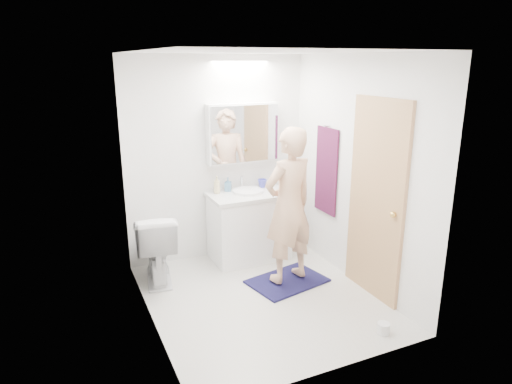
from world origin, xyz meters
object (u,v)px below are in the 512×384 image
toothbrush_cup (262,183)px  toilet_paper_roll (383,328)px  medicine_cabinet (243,133)px  soap_bottle_a (217,185)px  vanity_cabinet (249,227)px  person (289,206)px  soap_bottle_b (228,184)px  toilet (156,246)px

toothbrush_cup → toilet_paper_roll: 2.30m
medicine_cabinet → toothbrush_cup: 0.67m
toothbrush_cup → toilet_paper_roll: size_ratio=1.00×
soap_bottle_a → toilet_paper_roll: (0.77, -2.13, -0.87)m
vanity_cabinet → person: bearing=-81.7°
medicine_cabinet → soap_bottle_b: 0.63m
vanity_cabinet → toothbrush_cup: toothbrush_cup is taller
toilet → soap_bottle_b: bearing=-153.3°
person → soap_bottle_a: person is taller
soap_bottle_a → vanity_cabinet: bearing=-23.5°
soap_bottle_b → toilet: bearing=-162.9°
soap_bottle_a → soap_bottle_b: (0.15, 0.03, -0.02)m
toothbrush_cup → toilet_paper_roll: (0.18, -2.14, -0.82)m
toilet_paper_roll → vanity_cabinet: bearing=102.2°
soap_bottle_a → soap_bottle_b: size_ratio=1.25×
vanity_cabinet → toilet: 1.16m
toilet → toilet_paper_roll: (1.58, -1.87, -0.34)m
soap_bottle_a → medicine_cabinet: bearing=9.4°
person → toilet_paper_roll: person is taller
toilet → person: (1.26, -0.66, 0.48)m
medicine_cabinet → soap_bottle_b: size_ratio=5.32×
vanity_cabinet → soap_bottle_a: soap_bottle_a is taller
soap_bottle_b → toothbrush_cup: bearing=-2.6°
medicine_cabinet → toothbrush_cup: bearing=-12.2°
vanity_cabinet → toilet_paper_roll: size_ratio=8.18×
vanity_cabinet → toothbrush_cup: bearing=32.8°
vanity_cabinet → person: size_ratio=0.54×
vanity_cabinet → soap_bottle_b: size_ratio=5.44×
toothbrush_cup → person: bearing=-98.2°
medicine_cabinet → soap_bottle_a: size_ratio=4.25×
toilet → toothbrush_cup: (1.40, 0.28, 0.48)m
medicine_cabinet → person: size_ratio=0.53×
medicine_cabinet → vanity_cabinet: bearing=-94.5°
vanity_cabinet → soap_bottle_b: (-0.19, 0.18, 0.51)m
vanity_cabinet → person: 0.92m
medicine_cabinet → toilet_paper_roll: 2.66m
toothbrush_cup → toilet_paper_roll: bearing=-85.2°
vanity_cabinet → toilet_paper_roll: (0.43, -1.98, -0.34)m
soap_bottle_b → toothbrush_cup: soap_bottle_b is taller
soap_bottle_a → toilet: bearing=-161.8°
toilet → soap_bottle_a: soap_bottle_a is taller
soap_bottle_a → toilet_paper_roll: soap_bottle_a is taller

